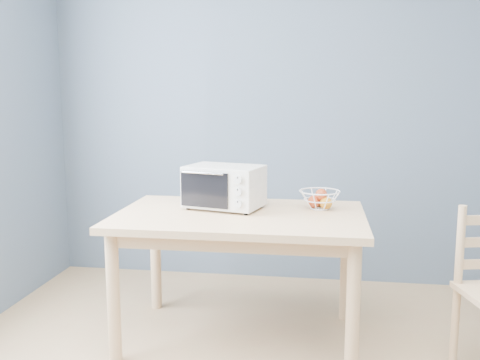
# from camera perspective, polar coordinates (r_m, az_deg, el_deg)

# --- Properties ---
(room) EXTENTS (4.01, 4.51, 2.61)m
(room) POSITION_cam_1_polar(r_m,az_deg,el_deg) (1.78, 7.41, 5.38)
(room) COLOR #A3875A
(room) RESTS_ON ground
(dining_table) EXTENTS (1.40, 0.90, 0.75)m
(dining_table) POSITION_cam_1_polar(r_m,az_deg,el_deg) (3.06, -0.01, -5.41)
(dining_table) COLOR #DDB285
(dining_table) RESTS_ON ground
(toaster_oven) EXTENTS (0.49, 0.39, 0.25)m
(toaster_oven) POSITION_cam_1_polar(r_m,az_deg,el_deg) (3.14, -1.98, -0.64)
(toaster_oven) COLOR white
(toaster_oven) RESTS_ON dining_table
(fruit_basket) EXTENTS (0.30, 0.30, 0.12)m
(fruit_basket) POSITION_cam_1_polar(r_m,az_deg,el_deg) (3.16, 8.53, -2.00)
(fruit_basket) COLOR white
(fruit_basket) RESTS_ON dining_table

